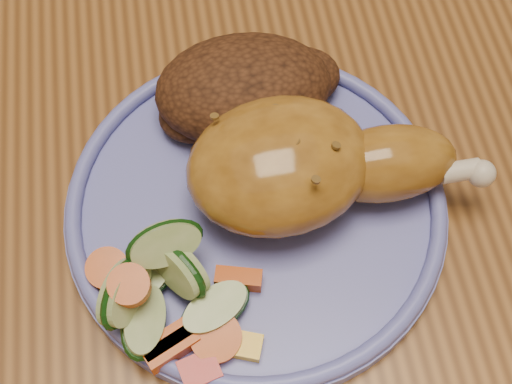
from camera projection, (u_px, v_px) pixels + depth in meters
ground at (256, 341)px, 1.18m from camera, size 4.00×4.00×0.00m
dining_table at (255, 103)px, 0.59m from camera, size 0.90×1.40×0.75m
plate at (256, 208)px, 0.45m from camera, size 0.24×0.24×0.01m
plate_rim at (256, 200)px, 0.44m from camera, size 0.23×0.23×0.01m
chicken_leg at (306, 165)px, 0.42m from camera, size 0.19×0.10×0.06m
rice_pilaf at (247, 89)px, 0.46m from camera, size 0.12×0.08×0.05m
vegetable_pile at (161, 291)px, 0.40m from camera, size 0.10×0.10×0.05m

